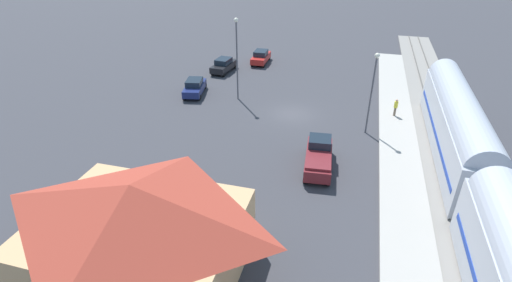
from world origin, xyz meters
TOP-DOWN VIEW (x-y plane):
  - ground_plane at (0.00, 0.00)m, footprint 200.00×200.00m
  - railway_track at (-14.00, 0.00)m, footprint 4.80×70.00m
  - platform at (-10.00, 0.00)m, footprint 3.20×46.00m
  - passenger_train at (-14.00, 13.67)m, footprint 2.93×38.82m
  - station_building at (4.00, 22.00)m, footprint 11.03×9.01m
  - pedestrian_on_platform at (-9.80, -1.74)m, footprint 0.36×0.36m
  - pickup_maroon at (-3.76, 9.06)m, footprint 2.43×5.55m
  - sedan_black at (10.91, -10.26)m, footprint 2.26×4.66m
  - sedan_red at (7.22, -14.97)m, footprint 1.91×4.53m
  - sedan_navy at (11.48, -2.25)m, footprint 2.69×4.77m
  - light_pole_near_platform at (-7.20, 2.09)m, footprint 0.44×0.44m
  - light_pole_lot_center at (6.45, -2.31)m, footprint 0.44×0.44m

SIDE VIEW (x-z plane):
  - ground_plane at x=0.00m, z-range 0.00..0.00m
  - railway_track at x=-14.00m, z-range -0.06..0.24m
  - platform at x=-10.00m, z-range 0.00..0.30m
  - sedan_black at x=10.91m, z-range 0.01..1.75m
  - sedan_red at x=7.22m, z-range 0.01..1.75m
  - sedan_navy at x=11.48m, z-range 0.01..1.75m
  - pickup_maroon at x=-3.76m, z-range -0.04..2.10m
  - pedestrian_on_platform at x=-9.80m, z-range 0.43..2.14m
  - passenger_train at x=-14.00m, z-range 0.37..5.35m
  - station_building at x=4.00m, z-range 0.12..5.95m
  - light_pole_near_platform at x=-7.20m, z-range 0.99..8.41m
  - light_pole_lot_center at x=6.45m, z-range 1.04..9.66m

